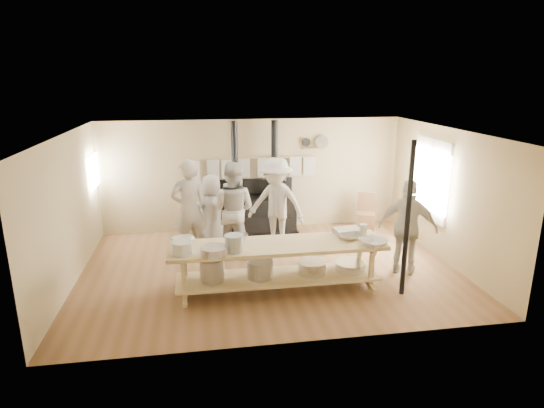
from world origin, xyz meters
name	(u,v)px	position (x,y,z in m)	size (l,w,h in m)	color
ground	(269,269)	(0.00, 0.00, 0.00)	(7.00, 7.00, 0.00)	brown
room_shell	(269,186)	(0.00, 0.00, 1.62)	(7.00, 7.00, 7.00)	#CCB282
window_right	(431,179)	(3.47, 0.60, 1.50)	(0.09, 1.50, 1.65)	beige
left_opening	(94,171)	(-3.45, 2.00, 1.60)	(0.00, 0.90, 0.90)	white
stove	(255,211)	(-0.01, 2.12, 0.52)	(1.90, 0.75, 2.60)	black
towel_rail	(254,165)	(0.00, 2.40, 1.55)	(3.00, 0.04, 0.47)	tan
back_wall_shelf	(315,144)	(1.46, 2.43, 2.00)	(0.63, 0.14, 0.32)	tan
prep_table	(277,262)	(-0.01, -0.90, 0.52)	(3.60, 0.90, 0.85)	tan
support_post	(408,220)	(2.05, -1.35, 1.30)	(0.08, 0.08, 2.60)	black
cook_far_left	(189,209)	(-1.48, 0.85, 1.00)	(0.73, 0.48, 2.01)	#BBB3A5
cook_left	(233,209)	(-0.61, 0.83, 0.97)	(0.94, 0.74, 1.94)	#BBB3A5
cook_center	(213,213)	(-1.01, 1.20, 0.81)	(0.79, 0.51, 1.62)	#BBB3A5
cook_right	(408,228)	(2.46, -0.56, 0.89)	(1.04, 0.43, 1.78)	#BBB3A5
cook_by_window	(276,204)	(0.31, 1.10, 0.97)	(1.25, 0.72, 1.94)	#BBB3A5
chair	(365,220)	(2.57, 1.83, 0.26)	(0.54, 0.54, 0.89)	brown
bowl_white_a	(183,240)	(-1.55, -0.61, 0.89)	(0.36, 0.36, 0.09)	white
bowl_steel_a	(240,237)	(-0.59, -0.57, 0.89)	(0.27, 0.27, 0.09)	silver
bowl_white_b	(374,242)	(1.55, -1.23, 0.90)	(0.44, 0.44, 0.11)	white
bowl_steel_b	(349,236)	(1.25, -0.85, 0.90)	(0.35, 0.35, 0.11)	silver
roasting_pan	(348,231)	(1.31, -0.62, 0.90)	(0.47, 0.32, 0.11)	#B2B2B7
mixing_bowl_large	(214,251)	(-1.06, -1.23, 0.92)	(0.43, 0.43, 0.14)	silver
bucket_galv	(234,243)	(-0.74, -1.12, 0.99)	(0.30, 0.30, 0.27)	gray
deep_bowl_enamel	(182,248)	(-1.55, -1.09, 0.95)	(0.32, 0.32, 0.20)	white
pitcher	(363,230)	(1.55, -0.72, 0.95)	(0.13, 0.13, 0.20)	white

